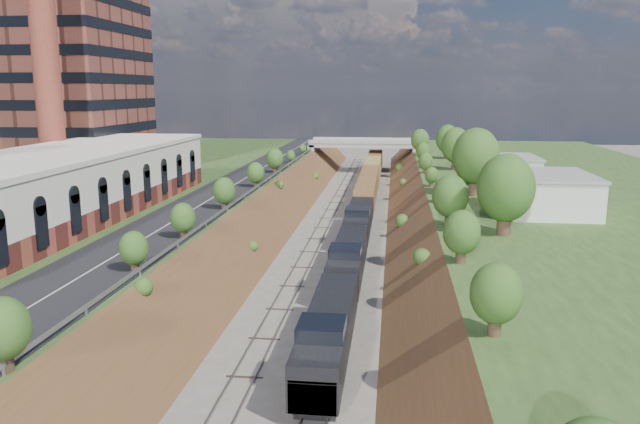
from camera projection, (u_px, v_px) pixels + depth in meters
platform_left at (95, 209)px, 83.73m from camera, size 44.00×180.00×5.00m
platform_right at (609, 221)px, 76.10m from camera, size 44.00×180.00×5.00m
embankment_left at (256, 231)px, 81.67m from camera, size 10.00×180.00×10.00m
embankment_right at (426, 236)px, 79.13m from camera, size 10.00×180.00×10.00m
rail_left_track at (320, 233)px, 80.68m from camera, size 1.58×180.00×0.18m
rail_right_track at (360, 234)px, 80.08m from camera, size 1.58×180.00×0.18m
road at (222, 193)px, 81.21m from camera, size 8.00×180.00×0.10m
guardrail at (252, 190)px, 80.45m from camera, size 0.10×171.00×0.70m
commercial_building at (34, 192)px, 60.55m from camera, size 14.30×62.30×7.00m
smokestack at (44, 33)px, 75.81m from camera, size 3.20×3.20×40.00m
overpass at (364, 150)px, 139.84m from camera, size 24.50×8.30×7.40m
white_building_near at (546, 194)px, 68.53m from camera, size 9.00×12.00×4.00m
white_building_far at (507, 170)px, 90.06m from camera, size 8.00×10.00×3.60m
tree_right_large at (506, 189)px, 57.13m from camera, size 5.25×5.25×7.61m
tree_left_crest at (111, 262)px, 41.43m from camera, size 2.45×2.45×3.55m
freight_train at (365, 197)px, 93.04m from camera, size 2.91×117.68×4.55m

